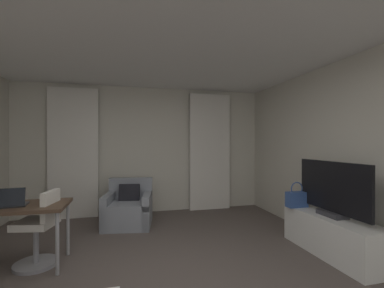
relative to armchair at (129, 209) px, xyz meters
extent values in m
cube|color=beige|center=(0.35, 0.82, 1.02)|extent=(5.12, 0.06, 2.60)
cube|color=beige|center=(2.88, -2.21, 1.02)|extent=(0.06, 6.12, 2.60)
cube|color=white|center=(0.35, -2.21, 2.35)|extent=(5.12, 6.12, 0.06)
cube|color=silver|center=(-1.02, 0.69, 0.97)|extent=(0.90, 0.06, 2.50)
cube|color=silver|center=(1.73, 0.69, 0.97)|extent=(0.90, 0.06, 2.50)
cube|color=gray|center=(-0.01, -0.03, -0.06)|extent=(0.90, 0.91, 0.42)
cube|color=gray|center=(0.05, 0.29, 0.33)|extent=(0.80, 0.26, 0.37)
cube|color=gray|center=(0.32, -0.09, 0.01)|extent=(0.24, 0.81, 0.56)
cube|color=gray|center=(-0.33, 0.02, 0.01)|extent=(0.24, 0.81, 0.56)
cube|color=black|center=(0.01, 0.08, 0.25)|extent=(0.39, 0.26, 0.37)
cylinder|color=#99999E|center=(-0.76, -1.06, 0.07)|extent=(0.04, 0.04, 0.69)
cylinder|color=#99999E|center=(-0.76, -1.58, 0.07)|extent=(0.04, 0.04, 0.69)
cylinder|color=gray|center=(-1.06, -1.29, -0.05)|extent=(0.06, 0.06, 0.46)
cylinder|color=gray|center=(-1.06, -1.29, -0.26)|extent=(0.48, 0.48, 0.04)
cube|color=silver|center=(-1.06, -1.29, 0.22)|extent=(0.47, 0.47, 0.08)
cube|color=silver|center=(-0.90, -1.32, 0.43)|extent=(0.13, 0.36, 0.34)
cube|color=#2D2D33|center=(-1.30, -1.34, 0.46)|extent=(0.35, 0.26, 0.02)
cube|color=black|center=(-1.28, -1.45, 0.57)|extent=(0.32, 0.09, 0.20)
cube|color=white|center=(2.53, -1.89, -0.02)|extent=(0.45, 1.38, 0.50)
cube|color=#333338|center=(2.53, -1.91, 0.26)|extent=(0.20, 0.36, 0.06)
cube|color=black|center=(2.53, -1.91, 0.61)|extent=(0.04, 1.15, 0.64)
cube|color=#335193|center=(2.39, -1.38, 0.34)|extent=(0.30, 0.14, 0.22)
torus|color=#335193|center=(2.39, -1.38, 0.50)|extent=(0.20, 0.02, 0.20)
camera|label=1|loc=(-0.02, -4.67, 1.17)|focal=24.16mm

